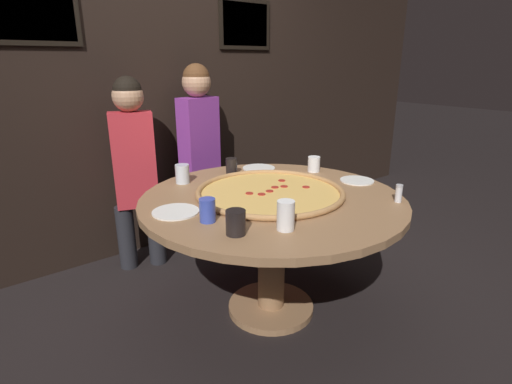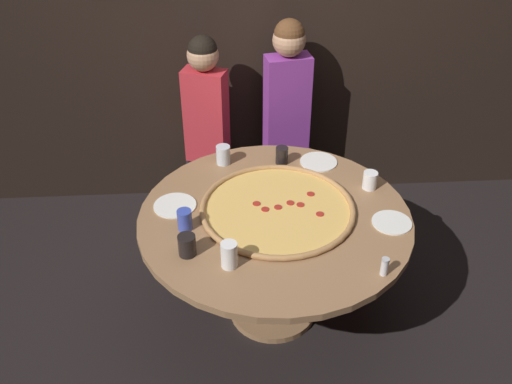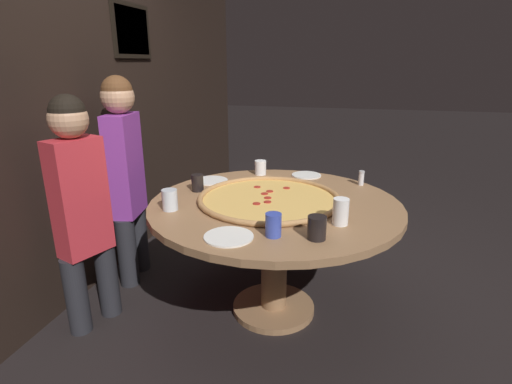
{
  "view_description": "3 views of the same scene",
  "coord_description": "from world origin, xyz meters",
  "px_view_note": "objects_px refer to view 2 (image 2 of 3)",
  "views": [
    {
      "loc": [
        -1.39,
        -1.6,
        1.47
      ],
      "look_at": [
        -0.09,
        0.04,
        0.77
      ],
      "focal_mm": 28.0,
      "sensor_mm": 36.0,
      "label": 1
    },
    {
      "loc": [
        -0.26,
        -2.43,
        2.61
      ],
      "look_at": [
        -0.11,
        -0.08,
        0.95
      ],
      "focal_mm": 40.0,
      "sensor_mm": 36.0,
      "label": 2
    },
    {
      "loc": [
        -2.18,
        -0.42,
        1.53
      ],
      "look_at": [
        -0.09,
        0.09,
        0.82
      ],
      "focal_mm": 28.0,
      "sensor_mm": 36.0,
      "label": 3
    }
  ],
  "objects_px": {
    "drink_cup_near_left": "(229,255)",
    "white_plate_beside_cup": "(319,162)",
    "drink_cup_far_right": "(282,155)",
    "condiment_shaker": "(385,266)",
    "white_plate_right_side": "(392,222)",
    "diner_far_left": "(206,120)",
    "diner_centre_back": "(287,109)",
    "drink_cup_far_left": "(370,180)",
    "drink_cup_near_right": "(223,155)",
    "white_plate_far_back": "(175,205)",
    "drink_cup_front_edge": "(187,245)",
    "giant_pizza": "(278,208)",
    "dining_table": "(274,235)",
    "drink_cup_beside_pizza": "(185,220)"
  },
  "relations": [
    {
      "from": "drink_cup_near_left",
      "to": "diner_far_left",
      "type": "relative_size",
      "value": 0.1
    },
    {
      "from": "giant_pizza",
      "to": "white_plate_right_side",
      "type": "relative_size",
      "value": 4.02
    },
    {
      "from": "drink_cup_front_edge",
      "to": "condiment_shaker",
      "type": "height_order",
      "value": "drink_cup_front_edge"
    },
    {
      "from": "drink_cup_far_left",
      "to": "white_plate_right_side",
      "type": "xyz_separation_m",
      "value": [
        0.05,
        -0.33,
        -0.05
      ]
    },
    {
      "from": "drink_cup_far_right",
      "to": "diner_far_left",
      "type": "height_order",
      "value": "diner_far_left"
    },
    {
      "from": "drink_cup_near_left",
      "to": "condiment_shaker",
      "type": "relative_size",
      "value": 1.41
    },
    {
      "from": "drink_cup_near_left",
      "to": "white_plate_beside_cup",
      "type": "bearing_deg",
      "value": 57.5
    },
    {
      "from": "giant_pizza",
      "to": "drink_cup_front_edge",
      "type": "xyz_separation_m",
      "value": [
        -0.48,
        -0.33,
        0.04
      ]
    },
    {
      "from": "drink_cup_far_right",
      "to": "drink_cup_front_edge",
      "type": "height_order",
      "value": "drink_cup_front_edge"
    },
    {
      "from": "drink_cup_front_edge",
      "to": "diner_centre_back",
      "type": "bearing_deg",
      "value": 65.03
    },
    {
      "from": "dining_table",
      "to": "white_plate_right_side",
      "type": "bearing_deg",
      "value": -10.19
    },
    {
      "from": "drink_cup_far_right",
      "to": "white_plate_far_back",
      "type": "bearing_deg",
      "value": -147.27
    },
    {
      "from": "diner_far_left",
      "to": "diner_centre_back",
      "type": "height_order",
      "value": "diner_centre_back"
    },
    {
      "from": "giant_pizza",
      "to": "drink_cup_front_edge",
      "type": "distance_m",
      "value": 0.58
    },
    {
      "from": "drink_cup_far_right",
      "to": "diner_centre_back",
      "type": "bearing_deg",
      "value": 80.84
    },
    {
      "from": "giant_pizza",
      "to": "drink_cup_beside_pizza",
      "type": "relative_size",
      "value": 7.48
    },
    {
      "from": "giant_pizza",
      "to": "drink_cup_near_right",
      "type": "relative_size",
      "value": 7.27
    },
    {
      "from": "drink_cup_far_left",
      "to": "drink_cup_front_edge",
      "type": "relative_size",
      "value": 0.93
    },
    {
      "from": "diner_far_left",
      "to": "condiment_shaker",
      "type": "bearing_deg",
      "value": 138.72
    },
    {
      "from": "dining_table",
      "to": "giant_pizza",
      "type": "relative_size",
      "value": 1.74
    },
    {
      "from": "white_plate_right_side",
      "to": "drink_cup_beside_pizza",
      "type": "bearing_deg",
      "value": 178.7
    },
    {
      "from": "giant_pizza",
      "to": "white_plate_far_back",
      "type": "height_order",
      "value": "giant_pizza"
    },
    {
      "from": "drink_cup_near_right",
      "to": "white_plate_beside_cup",
      "type": "height_order",
      "value": "drink_cup_near_right"
    },
    {
      "from": "drink_cup_beside_pizza",
      "to": "diner_far_left",
      "type": "height_order",
      "value": "diner_far_left"
    },
    {
      "from": "drink_cup_far_left",
      "to": "diner_centre_back",
      "type": "distance_m",
      "value": 0.95
    },
    {
      "from": "drink_cup_far_right",
      "to": "diner_far_left",
      "type": "xyz_separation_m",
      "value": [
        -0.46,
        0.51,
        -0.02
      ]
    },
    {
      "from": "giant_pizza",
      "to": "drink_cup_near_right",
      "type": "bearing_deg",
      "value": 119.66
    },
    {
      "from": "drink_cup_far_left",
      "to": "diner_centre_back",
      "type": "bearing_deg",
      "value": 113.99
    },
    {
      "from": "drink_cup_far_left",
      "to": "diner_centre_back",
      "type": "xyz_separation_m",
      "value": [
        -0.38,
        0.86,
        0.03
      ]
    },
    {
      "from": "white_plate_beside_cup",
      "to": "condiment_shaker",
      "type": "distance_m",
      "value": 1.02
    },
    {
      "from": "drink_cup_near_right",
      "to": "drink_cup_far_right",
      "type": "relative_size",
      "value": 1.09
    },
    {
      "from": "drink_cup_far_right",
      "to": "condiment_shaker",
      "type": "xyz_separation_m",
      "value": [
        0.38,
        -1.01,
        -0.0
      ]
    },
    {
      "from": "drink_cup_far_left",
      "to": "white_plate_right_side",
      "type": "distance_m",
      "value": 0.34
    },
    {
      "from": "white_plate_far_back",
      "to": "diner_centre_back",
      "type": "distance_m",
      "value": 1.21
    },
    {
      "from": "white_plate_beside_cup",
      "to": "diner_far_left",
      "type": "distance_m",
      "value": 0.87
    },
    {
      "from": "drink_cup_beside_pizza",
      "to": "condiment_shaker",
      "type": "xyz_separation_m",
      "value": [
        0.95,
        -0.41,
        -0.01
      ]
    },
    {
      "from": "drink_cup_near_left",
      "to": "diner_centre_back",
      "type": "bearing_deg",
      "value": 73.52
    },
    {
      "from": "drink_cup_beside_pizza",
      "to": "drink_cup_near_left",
      "type": "relative_size",
      "value": 0.83
    },
    {
      "from": "drink_cup_far_right",
      "to": "white_plate_beside_cup",
      "type": "relative_size",
      "value": 0.47
    },
    {
      "from": "drink_cup_far_left",
      "to": "drink_cup_near_left",
      "type": "bearing_deg",
      "value": -143.49
    },
    {
      "from": "drink_cup_far_left",
      "to": "white_plate_far_back",
      "type": "xyz_separation_m",
      "value": [
        -1.11,
        -0.11,
        -0.05
      ]
    },
    {
      "from": "condiment_shaker",
      "to": "white_plate_right_side",
      "type": "bearing_deg",
      "value": 69.72
    },
    {
      "from": "dining_table",
      "to": "white_plate_right_side",
      "type": "distance_m",
      "value": 0.64
    },
    {
      "from": "giant_pizza",
      "to": "drink_cup_far_left",
      "type": "height_order",
      "value": "drink_cup_far_left"
    },
    {
      "from": "drink_cup_front_edge",
      "to": "diner_far_left",
      "type": "bearing_deg",
      "value": 86.3
    },
    {
      "from": "drink_cup_front_edge",
      "to": "white_plate_right_side",
      "type": "relative_size",
      "value": 0.53
    },
    {
      "from": "drink_cup_near_right",
      "to": "drink_cup_beside_pizza",
      "type": "height_order",
      "value": "drink_cup_near_right"
    },
    {
      "from": "drink_cup_near_right",
      "to": "white_plate_far_back",
      "type": "distance_m",
      "value": 0.51
    },
    {
      "from": "drink_cup_near_right",
      "to": "drink_cup_far_left",
      "type": "bearing_deg",
      "value": -21.04
    },
    {
      "from": "dining_table",
      "to": "diner_far_left",
      "type": "xyz_separation_m",
      "value": [
        -0.37,
        1.04,
        0.18
      ]
    }
  ]
}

